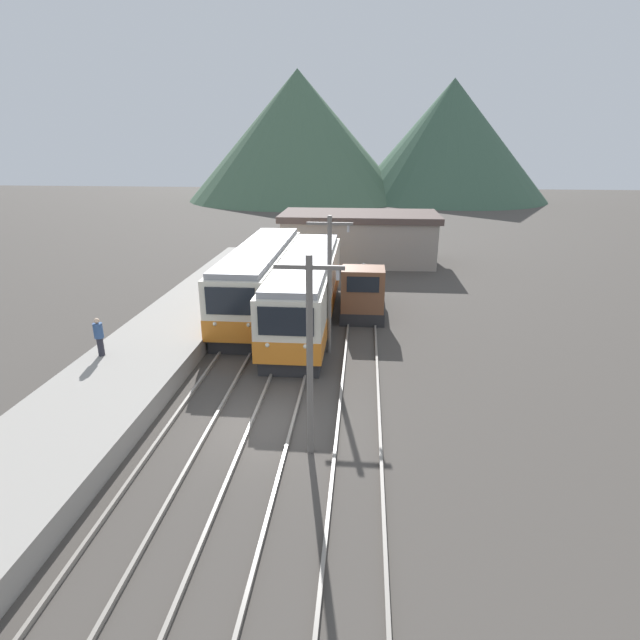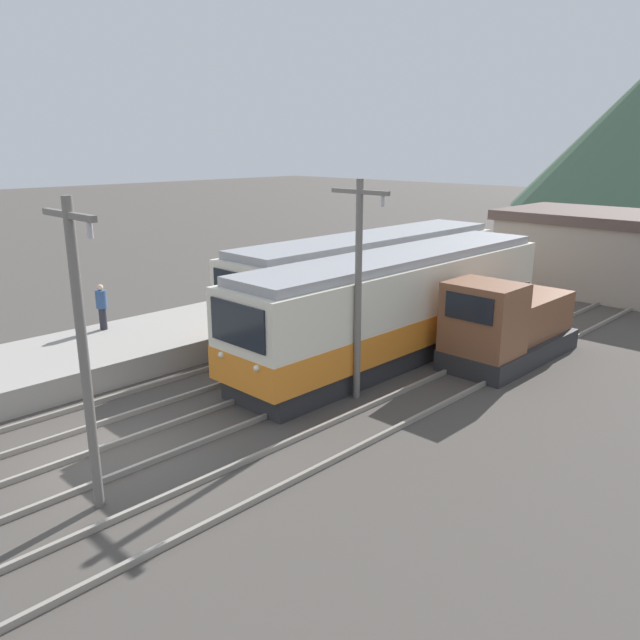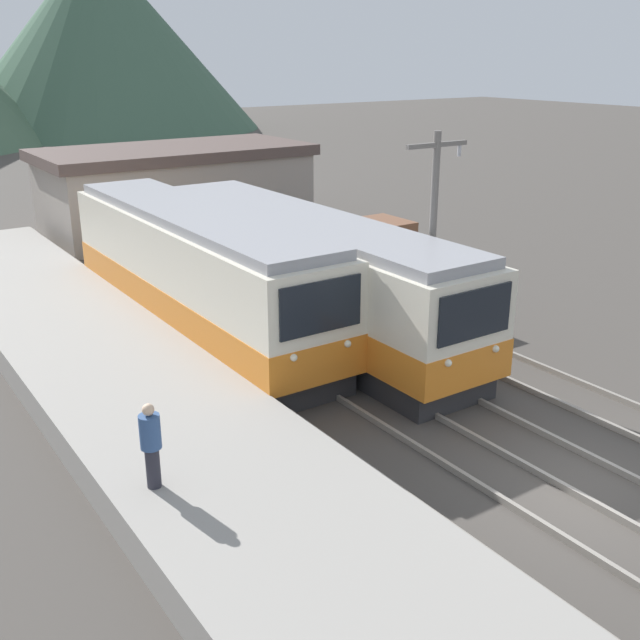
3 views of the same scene
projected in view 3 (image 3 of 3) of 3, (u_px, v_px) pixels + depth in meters
ground_plane at (586, 485)px, 15.09m from camera, size 200.00×200.00×0.00m
platform_left at (333, 585)px, 11.65m from camera, size 4.50×54.00×0.81m
track_left at (496, 525)px, 13.69m from camera, size 1.54×60.00×0.14m
track_center at (592, 479)px, 15.18m from camera, size 1.54×60.00×0.14m
commuter_train_left at (197, 277)px, 22.76m from camera, size 2.84×13.51×3.82m
commuter_train_center at (306, 278)px, 22.90m from camera, size 2.84×14.30×3.68m
shunting_locomotive at (344, 264)px, 26.32m from camera, size 2.40×5.79×3.00m
catenary_mast_mid at (432, 240)px, 20.04m from camera, size 2.00×0.20×6.34m
person_on_platform at (151, 442)px, 13.25m from camera, size 0.38×0.38×1.65m
station_building at (176, 188)px, 36.10m from camera, size 12.60×6.30×4.00m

